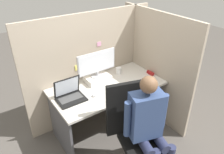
% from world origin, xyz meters
% --- Properties ---
extents(ground_plane, '(12.00, 12.00, 0.00)m').
position_xyz_m(ground_plane, '(0.00, 0.00, 0.00)').
color(ground_plane, '#514C47').
extents(cubicle_panel_back, '(2.00, 0.05, 1.62)m').
position_xyz_m(cubicle_panel_back, '(-0.00, 0.80, 0.81)').
color(cubicle_panel_back, tan).
rests_on(cubicle_panel_back, ground).
extents(cubicle_panel_right, '(0.04, 1.43, 1.62)m').
position_xyz_m(cubicle_panel_right, '(0.78, 0.31, 0.81)').
color(cubicle_panel_right, tan).
rests_on(cubicle_panel_right, ground).
extents(desk, '(1.50, 0.78, 0.72)m').
position_xyz_m(desk, '(0.00, 0.39, 0.55)').
color(desk, beige).
rests_on(desk, ground).
extents(paper_box, '(0.34, 0.24, 0.08)m').
position_xyz_m(paper_box, '(-0.04, 0.58, 0.76)').
color(paper_box, white).
rests_on(paper_box, desk).
extents(monitor, '(0.56, 0.19, 0.36)m').
position_xyz_m(monitor, '(-0.04, 0.58, 0.99)').
color(monitor, '#B2B2B7').
rests_on(monitor, paper_box).
extents(laptop, '(0.33, 0.26, 0.27)m').
position_xyz_m(laptop, '(-0.54, 0.40, 0.77)').
color(laptop, black).
rests_on(laptop, desk).
extents(mouse, '(0.08, 0.04, 0.04)m').
position_xyz_m(mouse, '(-0.26, 0.28, 0.74)').
color(mouse, silver).
rests_on(mouse, desk).
extents(stapler, '(0.04, 0.12, 0.04)m').
position_xyz_m(stapler, '(0.70, 0.30, 0.74)').
color(stapler, '#A31919').
rests_on(stapler, desk).
extents(carrot_toy, '(0.05, 0.11, 0.05)m').
position_xyz_m(carrot_toy, '(0.32, 0.10, 0.74)').
color(carrot_toy, orange).
rests_on(carrot_toy, desk).
extents(office_chair, '(0.57, 0.62, 1.11)m').
position_xyz_m(office_chair, '(-0.11, -0.34, 0.54)').
color(office_chair, black).
rests_on(office_chair, ground).
extents(person, '(0.46, 0.46, 1.28)m').
position_xyz_m(person, '(-0.07, -0.49, 0.73)').
color(person, '#282D4C').
rests_on(person, ground).
extents(coffee_mug, '(0.08, 0.08, 0.10)m').
position_xyz_m(coffee_mug, '(0.33, 0.59, 0.76)').
color(coffee_mug, white).
rests_on(coffee_mug, desk).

